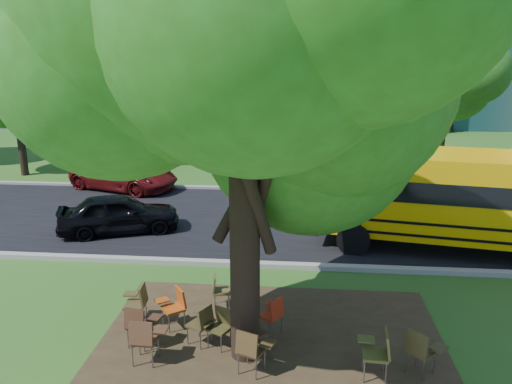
# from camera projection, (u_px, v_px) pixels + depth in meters

# --- Properties ---
(ground) EXTENTS (160.00, 160.00, 0.00)m
(ground) POSITION_uv_depth(u_px,v_px,m) (228.00, 322.00, 11.01)
(ground) COLOR #27581B
(ground) RESTS_ON ground
(dirt_patch) EXTENTS (7.00, 4.50, 0.03)m
(dirt_patch) POSITION_uv_depth(u_px,v_px,m) (272.00, 335.00, 10.43)
(dirt_patch) COLOR #382819
(dirt_patch) RESTS_ON ground
(asphalt_road) EXTENTS (80.00, 8.00, 0.04)m
(asphalt_road) POSITION_uv_depth(u_px,v_px,m) (257.00, 220.00, 17.73)
(asphalt_road) COLOR black
(asphalt_road) RESTS_ON ground
(kerb_near) EXTENTS (80.00, 0.25, 0.14)m
(kerb_near) POSITION_uv_depth(u_px,v_px,m) (244.00, 264.00, 13.87)
(kerb_near) COLOR gray
(kerb_near) RESTS_ON ground
(kerb_far) EXTENTS (80.00, 0.25, 0.14)m
(kerb_far) POSITION_uv_depth(u_px,v_px,m) (265.00, 189.00, 21.65)
(kerb_far) COLOR gray
(kerb_far) RESTS_ON ground
(bg_tree_0) EXTENTS (5.20, 5.20, 7.18)m
(bg_tree_0) POSITION_uv_depth(u_px,v_px,m) (13.00, 80.00, 23.34)
(bg_tree_0) COLOR black
(bg_tree_0) RESTS_ON ground
(bg_tree_2) EXTENTS (4.80, 4.80, 6.62)m
(bg_tree_2) POSITION_uv_depth(u_px,v_px,m) (176.00, 85.00, 25.70)
(bg_tree_2) COLOR black
(bg_tree_2) RESTS_ON ground
(bg_tree_3) EXTENTS (5.60, 5.60, 7.84)m
(bg_tree_3) POSITION_uv_depth(u_px,v_px,m) (448.00, 70.00, 22.42)
(bg_tree_3) COLOR black
(bg_tree_3) RESTS_ON ground
(main_tree) EXTENTS (7.20, 7.20, 8.90)m
(main_tree) POSITION_uv_depth(u_px,v_px,m) (244.00, 79.00, 8.36)
(main_tree) COLOR black
(main_tree) RESTS_ON ground
(chair_0) EXTENTS (0.69, 0.54, 0.93)m
(chair_0) POSITION_uv_depth(u_px,v_px,m) (140.00, 323.00, 9.86)
(chair_0) COLOR #412517
(chair_0) RESTS_ON ground
(chair_1) EXTENTS (0.64, 0.57, 0.97)m
(chair_1) POSITION_uv_depth(u_px,v_px,m) (145.00, 337.00, 9.31)
(chair_1) COLOR #4F2F1C
(chair_1) RESTS_ON ground
(chair_2) EXTENTS (0.58, 0.73, 0.87)m
(chair_2) POSITION_uv_depth(u_px,v_px,m) (202.00, 321.00, 9.99)
(chair_2) COLOR #41371C
(chair_2) RESTS_ON ground
(chair_3) EXTENTS (0.68, 0.53, 0.83)m
(chair_3) POSITION_uv_depth(u_px,v_px,m) (219.00, 323.00, 9.94)
(chair_3) COLOR #433E1D
(chair_3) RESTS_ON ground
(chair_4) EXTENTS (0.74, 0.59, 0.93)m
(chair_4) POSITION_uv_depth(u_px,v_px,m) (252.00, 348.00, 9.01)
(chair_4) COLOR #463219
(chair_4) RESTS_ON ground
(chair_5) EXTENTS (0.63, 0.80, 0.93)m
(chair_5) POSITION_uv_depth(u_px,v_px,m) (250.00, 328.00, 9.66)
(chair_5) COLOR #3E2416
(chair_5) RESTS_ON ground
(chair_6) EXTENTS (0.57, 0.66, 0.97)m
(chair_6) POSITION_uv_depth(u_px,v_px,m) (379.00, 349.00, 8.92)
(chair_6) COLOR brown
(chair_6) RESTS_ON ground
(chair_7) EXTENTS (0.80, 0.63, 0.93)m
(chair_7) POSITION_uv_depth(u_px,v_px,m) (421.00, 348.00, 8.98)
(chair_7) COLOR #42391C
(chair_7) RESTS_ON ground
(chair_8) EXTENTS (0.58, 0.61, 0.94)m
(chair_8) POSITION_uv_depth(u_px,v_px,m) (138.00, 300.00, 10.75)
(chair_8) COLOR #483D1F
(chair_8) RESTS_ON ground
(chair_9) EXTENTS (0.76, 0.60, 0.90)m
(chair_9) POSITION_uv_depth(u_px,v_px,m) (175.00, 304.00, 10.65)
(chair_9) COLOR #A54611
(chair_9) RESTS_ON ground
(chair_10) EXTENTS (0.58, 0.56, 0.83)m
(chair_10) POSITION_uv_depth(u_px,v_px,m) (219.00, 288.00, 11.44)
(chair_10) COLOR brown
(chair_10) RESTS_ON ground
(chair_11) EXTENTS (0.59, 0.74, 0.87)m
(chair_11) POSITION_uv_depth(u_px,v_px,m) (273.00, 312.00, 10.34)
(chair_11) COLOR #A82A12
(chair_11) RESTS_ON ground
(black_car) EXTENTS (4.17, 2.78, 1.32)m
(black_car) POSITION_uv_depth(u_px,v_px,m) (119.00, 213.00, 16.39)
(black_car) COLOR black
(black_car) RESTS_ON ground
(bg_car_red) EXTENTS (5.22, 3.61, 1.32)m
(bg_car_red) POSITION_uv_depth(u_px,v_px,m) (125.00, 175.00, 21.75)
(bg_car_red) COLOR #590F0F
(bg_car_red) RESTS_ON ground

